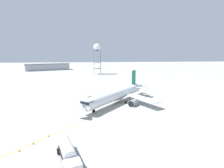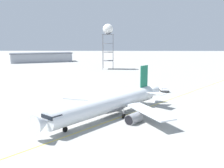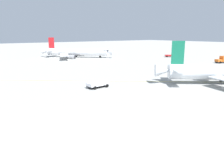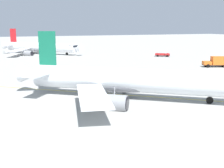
% 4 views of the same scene
% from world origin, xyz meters
% --- Properties ---
extents(ground_plane, '(600.00, 600.00, 0.00)m').
position_xyz_m(ground_plane, '(0.00, 0.00, 0.00)').
color(ground_plane, '#9E9E99').
extents(airliner_secondary, '(31.72, 29.82, 10.85)m').
position_xyz_m(airliner_secondary, '(-82.41, 5.09, 2.74)').
color(airliner_secondary, white).
rests_on(airliner_secondary, ground_plane).
extents(ops_pickup_truck, '(5.17, 5.51, 1.41)m').
position_xyz_m(ops_pickup_truck, '(-51.68, 46.73, 0.81)').
color(ops_pickup_truck, '#232326').
rests_on(ops_pickup_truck, ground_plane).
extents(pushback_tug_truck, '(2.86, 5.42, 1.30)m').
position_xyz_m(pushback_tug_truck, '(-16.18, -26.10, 0.81)').
color(pushback_tug_truck, '#232326').
rests_on(pushback_tug_truck, ground_plane).
extents(taxiway_centreline, '(111.29, 130.46, 0.01)m').
position_xyz_m(taxiway_centreline, '(-1.03, 3.57, 0.00)').
color(taxiway_centreline, yellow).
rests_on(taxiway_centreline, ground_plane).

